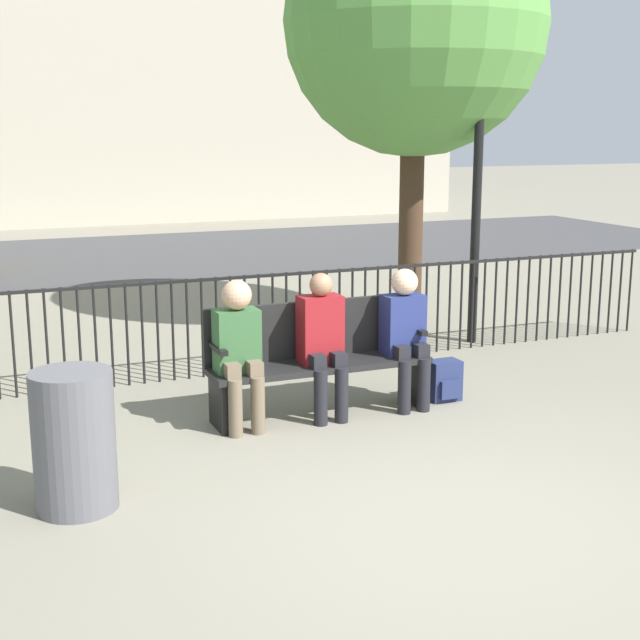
# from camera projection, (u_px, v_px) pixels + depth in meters

# --- Properties ---
(ground_plane) EXTENTS (80.00, 80.00, 0.00)m
(ground_plane) POSITION_uv_depth(u_px,v_px,m) (456.00, 519.00, 5.37)
(ground_plane) COLOR gray
(park_bench) EXTENTS (1.83, 0.45, 0.92)m
(park_bench) POSITION_uv_depth(u_px,v_px,m) (316.00, 354.00, 7.27)
(park_bench) COLOR black
(park_bench) RESTS_ON ground
(seated_person_0) EXTENTS (0.34, 0.39, 1.18)m
(seated_person_0) POSITION_uv_depth(u_px,v_px,m) (239.00, 345.00, 6.85)
(seated_person_0) COLOR brown
(seated_person_0) RESTS_ON ground
(seated_person_1) EXTENTS (0.34, 0.39, 1.18)m
(seated_person_1) POSITION_uv_depth(u_px,v_px,m) (323.00, 339.00, 7.12)
(seated_person_1) COLOR black
(seated_person_1) RESTS_ON ground
(seated_person_2) EXTENTS (0.34, 0.39, 1.17)m
(seated_person_2) POSITION_uv_depth(u_px,v_px,m) (405.00, 330.00, 7.39)
(seated_person_2) COLOR black
(seated_person_2) RESTS_ON ground
(backpack) EXTENTS (0.27, 0.23, 0.35)m
(backpack) POSITION_uv_depth(u_px,v_px,m) (444.00, 381.00, 7.67)
(backpack) COLOR navy
(backpack) RESTS_ON ground
(fence_railing) EXTENTS (9.01, 0.03, 0.95)m
(fence_railing) POSITION_uv_depth(u_px,v_px,m) (259.00, 314.00, 8.50)
(fence_railing) COLOR black
(fence_railing) RESTS_ON ground
(tree_0) EXTENTS (2.92, 2.92, 4.89)m
(tree_0) POSITION_uv_depth(u_px,v_px,m) (415.00, 24.00, 9.78)
(tree_0) COLOR #422D1E
(tree_0) RESTS_ON ground
(lamp_post) EXTENTS (0.28, 0.28, 3.92)m
(lamp_post) POSITION_uv_depth(u_px,v_px,m) (480.00, 101.00, 9.23)
(lamp_post) COLOR black
(lamp_post) RESTS_ON ground
(street_surface) EXTENTS (24.00, 6.00, 0.01)m
(street_surface) POSITION_uv_depth(u_px,v_px,m) (112.00, 256.00, 16.19)
(street_surface) COLOR #3D3D3F
(street_surface) RESTS_ON ground
(trash_bin) EXTENTS (0.50, 0.50, 0.88)m
(trash_bin) POSITION_uv_depth(u_px,v_px,m) (74.00, 441.00, 5.44)
(trash_bin) COLOR #56565B
(trash_bin) RESTS_ON ground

